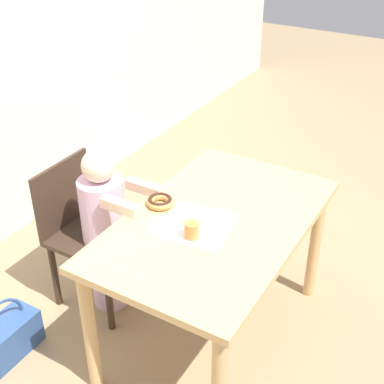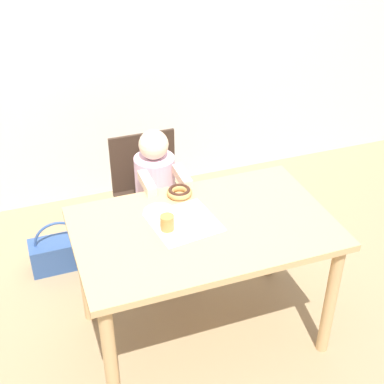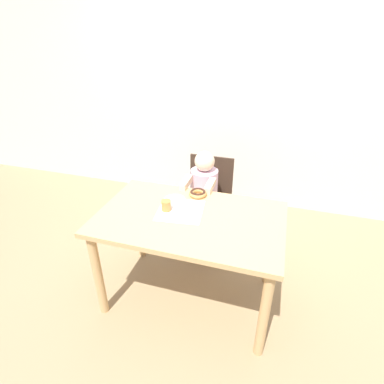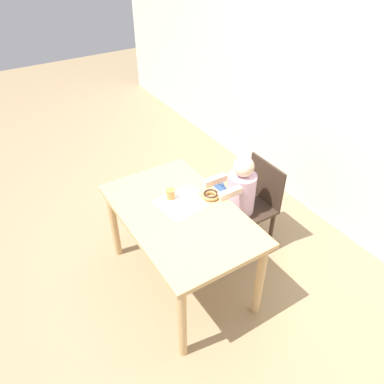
{
  "view_description": "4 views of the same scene",
  "coord_description": "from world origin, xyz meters",
  "px_view_note": "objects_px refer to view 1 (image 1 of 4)",
  "views": [
    {
      "loc": [
        -1.74,
        -0.9,
        2.06
      ],
      "look_at": [
        -0.02,
        0.11,
        0.83
      ],
      "focal_mm": 50.0,
      "sensor_mm": 36.0,
      "label": 1
    },
    {
      "loc": [
        -0.73,
        -1.87,
        2.19
      ],
      "look_at": [
        -0.02,
        0.11,
        0.83
      ],
      "focal_mm": 50.0,
      "sensor_mm": 36.0,
      "label": 2
    },
    {
      "loc": [
        0.49,
        -1.55,
        1.79
      ],
      "look_at": [
        -0.02,
        0.11,
        0.83
      ],
      "focal_mm": 28.0,
      "sensor_mm": 36.0,
      "label": 3
    },
    {
      "loc": [
        1.74,
        -0.99,
        2.4
      ],
      "look_at": [
        -0.02,
        0.11,
        0.83
      ],
      "focal_mm": 35.0,
      "sensor_mm": 36.0,
      "label": 4
    }
  ],
  "objects_px": {
    "chair": "(89,232)",
    "handbag": "(4,339)",
    "child_figure": "(106,231)",
    "donut": "(160,201)",
    "cup": "(192,230)"
  },
  "relations": [
    {
      "from": "chair",
      "to": "handbag",
      "type": "distance_m",
      "value": 0.66
    },
    {
      "from": "child_figure",
      "to": "donut",
      "type": "bearing_deg",
      "value": -83.41
    },
    {
      "from": "cup",
      "to": "handbag",
      "type": "bearing_deg",
      "value": 120.62
    },
    {
      "from": "handbag",
      "to": "cup",
      "type": "relative_size",
      "value": 4.67
    },
    {
      "from": "chair",
      "to": "cup",
      "type": "relative_size",
      "value": 10.4
    },
    {
      "from": "chair",
      "to": "child_figure",
      "type": "height_order",
      "value": "child_figure"
    },
    {
      "from": "child_figure",
      "to": "handbag",
      "type": "relative_size",
      "value": 2.62
    },
    {
      "from": "chair",
      "to": "cup",
      "type": "distance_m",
      "value": 0.77
    },
    {
      "from": "child_figure",
      "to": "handbag",
      "type": "xyz_separation_m",
      "value": [
        -0.57,
        0.21,
        -0.37
      ]
    },
    {
      "from": "handbag",
      "to": "child_figure",
      "type": "bearing_deg",
      "value": -20.03
    },
    {
      "from": "handbag",
      "to": "cup",
      "type": "distance_m",
      "value": 1.11
    },
    {
      "from": "child_figure",
      "to": "handbag",
      "type": "distance_m",
      "value": 0.71
    },
    {
      "from": "chair",
      "to": "donut",
      "type": "height_order",
      "value": "chair"
    },
    {
      "from": "chair",
      "to": "handbag",
      "type": "relative_size",
      "value": 2.23
    },
    {
      "from": "chair",
      "to": "cup",
      "type": "height_order",
      "value": "chair"
    }
  ]
}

